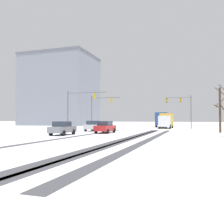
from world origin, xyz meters
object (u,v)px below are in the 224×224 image
Objects in this scene: car_grey_third at (62,128)px; bus_oncoming at (163,119)px; traffic_signal_far_right at (182,105)px; traffic_signal_far_left at (99,106)px; car_red_second at (105,127)px; bare_tree_sidewalk_far at (220,108)px; car_silver_lead at (94,126)px; office_building_far_left_block at (61,90)px; box_truck_delivery at (166,120)px; traffic_signal_near_left at (78,103)px.

bus_oncoming is at bearing 77.23° from car_grey_third.
traffic_signal_far_right is 16.25m from traffic_signal_far_left.
car_red_second is 16.18m from bare_tree_sidewalk_far.
traffic_signal_far_left is 10.71m from car_silver_lead.
car_red_second is at bearing -66.02° from traffic_signal_far_left.
traffic_signal_far_right is at bearing 62.02° from car_grey_third.
car_grey_third is 0.19× the size of office_building_far_left_block.
bus_oncoming is 1.66× the size of bare_tree_sidewalk_far.
car_silver_lead is 6.21m from car_red_second.
box_truck_delivery is (9.54, 24.89, 0.82)m from car_grey_third.
traffic_signal_far_right is 1.00× the size of traffic_signal_far_left.
car_silver_lead is 1.00× the size of car_red_second.
car_silver_lead is at bearing 127.12° from car_red_second.
box_truck_delivery is at bearing 122.71° from bare_tree_sidewalk_far.
traffic_signal_far_right is 4.45m from box_truck_delivery.
box_truck_delivery reaches higher than car_silver_lead.
traffic_signal_far_right is 40.74m from office_building_far_left_block.
car_silver_lead and car_grey_third have the same top height.
office_building_far_left_block is (-42.21, 29.41, 7.28)m from bare_tree_sidewalk_far.
car_silver_lead is (2.58, 0.17, -3.65)m from traffic_signal_near_left.
office_building_far_left_block is (-33.47, 15.79, 9.01)m from box_truck_delivery.
traffic_signal_near_left is 1.63× the size of car_grey_third.
office_building_far_left_block reaches higher than traffic_signal_far_right.
car_silver_lead is 17.64m from box_truck_delivery.
bare_tree_sidewalk_far reaches higher than traffic_signal_near_left.
office_building_far_left_block is (-20.88, 20.73, 6.21)m from traffic_signal_far_left.
bus_oncoming is (7.85, 34.63, 1.18)m from car_grey_third.
box_truck_delivery is (6.07, 19.59, 0.82)m from car_red_second.
box_truck_delivery is 0.35× the size of office_building_far_left_block.
office_building_far_left_block is (-31.78, 6.05, 8.65)m from bus_oncoming.
traffic_signal_far_left is 1.57× the size of car_red_second.
traffic_signal_far_left is (-15.76, -3.96, -0.16)m from traffic_signal_far_right.
traffic_signal_near_left is 1.02× the size of bare_tree_sidewalk_far.
traffic_signal_far_right is 12.05m from bus_oncoming.
bare_tree_sidewalk_far reaches higher than car_red_second.
car_grey_third is at bearing -123.15° from car_red_second.
car_red_second is at bearing 56.85° from car_grey_third.
car_grey_third is 26.67m from box_truck_delivery.
traffic_signal_near_left is 37.65m from office_building_far_left_block.
traffic_signal_far_right is 0.98× the size of bare_tree_sidewalk_far.
bus_oncoming is (8.14, 24.37, 1.18)m from car_silver_lead.
car_red_second is at bearing -52.88° from car_silver_lead.
car_silver_lead is 0.56× the size of box_truck_delivery.
traffic_signal_far_right reaches higher than car_red_second.
traffic_signal_far_left is 20.51m from car_grey_third.
traffic_signal_far_right is 1.57× the size of car_silver_lead.
car_grey_third is 0.38× the size of bus_oncoming.
bare_tree_sidewalk_far is at bearing 3.20° from traffic_signal_near_left.
car_red_second is (6.33, -4.79, -3.65)m from traffic_signal_near_left.
box_truck_delivery is (-3.17, 0.97, -2.96)m from traffic_signal_far_right.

